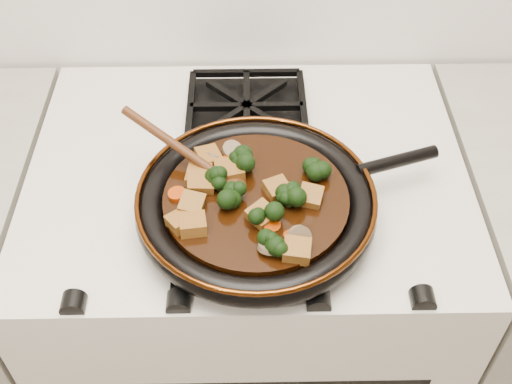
{
  "coord_description": "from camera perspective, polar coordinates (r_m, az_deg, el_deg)",
  "views": [
    {
      "loc": [
        0.0,
        0.89,
        1.68
      ],
      "look_at": [
        0.01,
        1.57,
        0.97
      ],
      "focal_mm": 45.0,
      "sensor_mm": 36.0,
      "label": 1
    }
  ],
  "objects": [
    {
      "name": "skillet",
      "position": [
        1.0,
        0.1,
        -1.01
      ],
      "size": [
        0.49,
        0.38,
        0.05
      ],
      "rotation": [
        0.0,
        0.0,
        0.32
      ],
      "color": "black",
      "rests_on": "burner_grate_front"
    },
    {
      "name": "tofu_cube_2",
      "position": [
        0.98,
        4.86,
        -0.44
      ],
      "size": [
        0.04,
        0.05,
        0.03
      ],
      "primitive_type": "cube",
      "rotation": [
        0.07,
        -0.11,
        1.29
      ],
      "color": "brown",
      "rests_on": "braising_sauce"
    },
    {
      "name": "carrot_coin_3",
      "position": [
        1.02,
        -5.17,
        2.08
      ],
      "size": [
        0.03,
        0.03,
        0.01
      ],
      "primitive_type": "cylinder",
      "rotation": [
        -0.04,
        -0.19,
        0.0
      ],
      "color": "#B03504",
      "rests_on": "braising_sauce"
    },
    {
      "name": "mushroom_slice_0",
      "position": [
        0.92,
        3.84,
        -4.09
      ],
      "size": [
        0.05,
        0.04,
        0.04
      ],
      "primitive_type": "cylinder",
      "rotation": [
        0.96,
        0.0,
        0.43
      ],
      "color": "brown",
      "rests_on": "braising_sauce"
    },
    {
      "name": "carrot_coin_1",
      "position": [
        0.99,
        2.99,
        0.29
      ],
      "size": [
        0.03,
        0.03,
        0.01
      ],
      "primitive_type": "cylinder",
      "rotation": [
        -0.16,
        0.13,
        0.0
      ],
      "color": "#B03504",
      "rests_on": "braising_sauce"
    },
    {
      "name": "tofu_cube_5",
      "position": [
        0.95,
        0.52,
        -2.1
      ],
      "size": [
        0.05,
        0.05,
        0.03
      ],
      "primitive_type": "cube",
      "rotation": [
        -0.06,
        -0.08,
        2.3
      ],
      "color": "brown",
      "rests_on": "braising_sauce"
    },
    {
      "name": "mushroom_slice_1",
      "position": [
        1.04,
        -3.73,
        3.16
      ],
      "size": [
        0.04,
        0.04,
        0.03
      ],
      "primitive_type": "cylinder",
      "rotation": [
        0.79,
        0.0,
        2.6
      ],
      "color": "brown",
      "rests_on": "braising_sauce"
    },
    {
      "name": "tofu_cube_1",
      "position": [
        1.01,
        -5.04,
        1.45
      ],
      "size": [
        0.05,
        0.04,
        0.03
      ],
      "primitive_type": "cube",
      "rotation": [
        -0.11,
        -0.07,
        1.43
      ],
      "color": "brown",
      "rests_on": "braising_sauce"
    },
    {
      "name": "carrot_coin_4",
      "position": [
        0.99,
        -7.05,
        -0.17
      ],
      "size": [
        0.03,
        0.03,
        0.01
      ],
      "primitive_type": "cylinder",
      "rotation": [
        0.04,
        -0.08,
        0.0
      ],
      "color": "#B03504",
      "rests_on": "braising_sauce"
    },
    {
      "name": "burner_grate_back",
      "position": [
        1.21,
        -0.83,
        7.3
      ],
      "size": [
        0.23,
        0.23,
        0.03
      ],
      "primitive_type": null,
      "color": "black",
      "rests_on": "stove"
    },
    {
      "name": "tofu_cube_10",
      "position": [
        0.97,
        -5.73,
        -1.17
      ],
      "size": [
        0.04,
        0.05,
        0.03
      ],
      "primitive_type": "cube",
      "rotation": [
        0.11,
        -0.08,
        1.34
      ],
      "color": "brown",
      "rests_on": "braising_sauce"
    },
    {
      "name": "broccoli_floret_2",
      "position": [
        0.94,
        0.88,
        -2.46
      ],
      "size": [
        0.08,
        0.09,
        0.07
      ],
      "primitive_type": null,
      "rotation": [
        -0.12,
        -0.06,
        2.1
      ],
      "color": "black",
      "rests_on": "braising_sauce"
    },
    {
      "name": "tofu_cube_0",
      "position": [
        1.04,
        -4.26,
        3.07
      ],
      "size": [
        0.05,
        0.05,
        0.03
      ],
      "primitive_type": "cube",
      "rotation": [
        0.06,
        0.11,
        0.41
      ],
      "color": "brown",
      "rests_on": "braising_sauce"
    },
    {
      "name": "braising_sauce",
      "position": [
        0.99,
        0.0,
        -0.83
      ],
      "size": [
        0.29,
        0.29,
        0.02
      ],
      "primitive_type": "cylinder",
      "color": "black",
      "rests_on": "skillet"
    },
    {
      "name": "burner_grate_front",
      "position": [
        1.01,
        -0.73,
        -2.82
      ],
      "size": [
        0.23,
        0.23,
        0.03
      ],
      "primitive_type": null,
      "color": "black",
      "rests_on": "stove"
    },
    {
      "name": "carrot_coin_0",
      "position": [
        1.04,
        -2.12,
        2.93
      ],
      "size": [
        0.03,
        0.03,
        0.02
      ],
      "primitive_type": "cylinder",
      "rotation": [
        -0.33,
        -0.03,
        0.0
      ],
      "color": "#B03504",
      "rests_on": "braising_sauce"
    },
    {
      "name": "tofu_cube_9",
      "position": [
        1.01,
        -2.37,
        1.85
      ],
      "size": [
        0.05,
        0.05,
        0.03
      ],
      "primitive_type": "cube",
      "rotation": [
        -0.0,
        -0.04,
        0.21
      ],
      "color": "brown",
      "rests_on": "braising_sauce"
    },
    {
      "name": "stove",
      "position": [
        1.46,
        -0.6,
        -10.51
      ],
      "size": [
        0.76,
        0.6,
        0.9
      ],
      "primitive_type": "cube",
      "color": "silver",
      "rests_on": "ground"
    },
    {
      "name": "mushroom_slice_3",
      "position": [
        0.91,
        1.13,
        -4.98
      ],
      "size": [
        0.04,
        0.04,
        0.02
      ],
      "primitive_type": "cylinder",
      "rotation": [
        0.43,
        0.0,
        2.71
      ],
      "color": "brown",
      "rests_on": "braising_sauce"
    },
    {
      "name": "mushroom_slice_2",
      "position": [
        1.05,
        -2.13,
        3.79
      ],
      "size": [
        0.05,
        0.05,
        0.02
      ],
      "primitive_type": "cylinder",
      "rotation": [
        0.41,
        0.0,
        0.71
      ],
      "color": "brown",
      "rests_on": "braising_sauce"
    },
    {
      "name": "broccoli_floret_5",
      "position": [
        1.02,
        -1.52,
        2.57
      ],
      "size": [
        0.08,
        0.09,
        0.07
      ],
      "primitive_type": null,
      "rotation": [
        0.06,
        0.09,
        2.66
      ],
      "color": "black",
      "rests_on": "braising_sauce"
    },
    {
      "name": "broccoli_floret_3",
      "position": [
        0.91,
        1.36,
        -4.92
      ],
      "size": [
        0.07,
        0.07,
        0.06
      ],
      "primitive_type": null,
      "rotation": [
        -0.08,
        0.12,
        0.17
      ],
      "color": "black",
      "rests_on": "braising_sauce"
    },
    {
      "name": "carrot_coin_2",
      "position": [
        0.94,
        1.32,
        -2.82
      ],
      "size": [
        0.03,
        0.03,
        0.02
      ],
      "primitive_type": "cylinder",
      "rotation": [
        0.21,
        0.3,
        0.0
      ],
      "color": "#B03504",
      "rests_on": "braising_sauce"
    },
    {
      "name": "broccoli_floret_4",
      "position": [
        0.97,
        -1.81,
        -0.52
      ],
      "size": [
        0.09,
        0.09,
        0.07
      ],
      "primitive_type": null,
      "rotation": [
        -0.12,
        0.07,
        2.33
      ],
      "color": "black",
      "rests_on": "braising_sauce"
    },
    {
      "name": "wooden_spoon",
      "position": [
        1.01,
        -4.94,
        2.61
      ],
      "size": [
        0.13,
        0.1,
        0.21
      ],
      "rotation": [
        0.0,
        0.0,
        2.57
      ],
      "color": "#4A250F",
      "rests_on": "braising_sauce"
    },
    {
      "name": "carrot_coin_5",
      "position": [
        0.93,
        3.38,
        -3.97
      ],
      "size": [
        0.03,
        0.03,
        0.02
      ],
      "primitive_type": "cylinder",
      "rotation": [
        -0.31,
        -0.01,
        0.0
      ],
      "color": "#B03504",
      "rests_on": "braising_sauce"
    },
    {
      "name": "tofu_cube_3",
      "position": [
        0.99,
        1.88,
        0.29
      ],
      "size": [
        0.05,
        0.05,
        0.02
      ],
      "primitive_type": "cube",
      "rotation": [
        0.03,
        -0.1,
        2.02
      ],
      "color": "brown",
      "rests_on": "braising_sauce"
    },
    {
      "name": "tofu_cube_8",
      "position": [
        0.91,
        3.66,
        -5.2
      ],
      "size": [
        0.04,
        0.04,
        0.02
      ],
      "primitive_type": "cube",
      "rotation": [
        0.04,
        -0.01,
        1.42
      ],
      "color": "brown",
      "rests_on": "braising_sauce"
    },
    {
      "name": "broccoli_floret_6",
      "position": [
        1.01,
        5.65,
        1.81
      ],
      "size": [
        0.09,
        0.08,
        0.07
      ],
      "primitive_type": null,
      "rotation": [
        -0.18,
        0.17,
        2.54
      ],
      "color": "black",
      "rests_on": "braising_sauce"
    },
    {
      "name": "tofu_cube_6",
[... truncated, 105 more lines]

